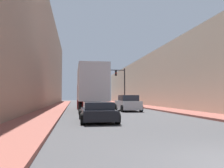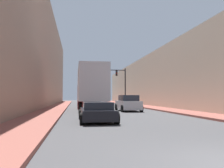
{
  "view_description": "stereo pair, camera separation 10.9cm",
  "coord_description": "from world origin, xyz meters",
  "px_view_note": "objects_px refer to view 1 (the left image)",
  "views": [
    {
      "loc": [
        -3.82,
        -4.9,
        1.49
      ],
      "look_at": [
        -0.65,
        15.8,
        2.54
      ],
      "focal_mm": 40.0,
      "sensor_mm": 36.0,
      "label": 1
    },
    {
      "loc": [
        -3.71,
        -4.91,
        1.49
      ],
      "look_at": [
        -0.65,
        15.8,
        2.54
      ],
      "focal_mm": 40.0,
      "sensor_mm": 36.0,
      "label": 2
    }
  ],
  "objects_px": {
    "sedan_car": "(97,112)",
    "traffic_signal_gantry": "(115,79)",
    "suv_car": "(128,103)",
    "semi_truck": "(90,88)"
  },
  "relations": [
    {
      "from": "semi_truck",
      "to": "sedan_car",
      "type": "height_order",
      "value": "semi_truck"
    },
    {
      "from": "sedan_car",
      "to": "suv_car",
      "type": "height_order",
      "value": "suv_car"
    },
    {
      "from": "semi_truck",
      "to": "suv_car",
      "type": "distance_m",
      "value": 4.18
    },
    {
      "from": "sedan_car",
      "to": "traffic_signal_gantry",
      "type": "relative_size",
      "value": 0.75
    },
    {
      "from": "semi_truck",
      "to": "traffic_signal_gantry",
      "type": "relative_size",
      "value": 1.84
    },
    {
      "from": "sedan_car",
      "to": "traffic_signal_gantry",
      "type": "xyz_separation_m",
      "value": [
        5.39,
        26.07,
        3.86
      ]
    },
    {
      "from": "suv_car",
      "to": "traffic_signal_gantry",
      "type": "distance_m",
      "value": 16.25
    },
    {
      "from": "semi_truck",
      "to": "suv_car",
      "type": "relative_size",
      "value": 2.31
    },
    {
      "from": "suv_car",
      "to": "traffic_signal_gantry",
      "type": "height_order",
      "value": "traffic_signal_gantry"
    },
    {
      "from": "sedan_car",
      "to": "semi_truck",
      "type": "bearing_deg",
      "value": 88.68
    }
  ]
}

